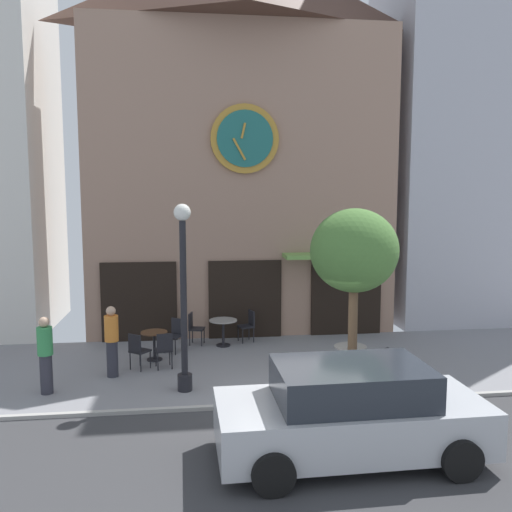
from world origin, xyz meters
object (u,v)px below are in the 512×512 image
pedestrian_orange (112,340)px  cafe_chair_near_lamp (164,348)px  parked_car_silver (351,412)px  street_lamp (184,297)px  cafe_chair_near_tree (138,349)px  cafe_table_rightmost (154,340)px  pedestrian_green (45,354)px  cafe_chair_mid_row (248,323)px  cafe_table_near_door (350,355)px  street_tree (354,252)px  cafe_chair_left_end (176,333)px  cafe_table_center (223,327)px  cafe_chair_facing_wall (194,326)px  cafe_chair_curbside (380,365)px

pedestrian_orange → cafe_chair_near_lamp: bearing=19.1°
pedestrian_orange → parked_car_silver: pedestrian_orange is taller
street_lamp → cafe_chair_near_lamp: street_lamp is taller
cafe_chair_near_lamp → pedestrian_orange: 1.29m
cafe_chair_near_lamp → cafe_chair_near_tree: bearing=-179.6°
parked_car_silver → cafe_table_rightmost: bearing=121.9°
cafe_chair_near_lamp → pedestrian_green: pedestrian_green is taller
cafe_chair_mid_row → cafe_table_near_door: bearing=-59.0°
street_tree → parked_car_silver: bearing=-107.6°
cafe_chair_left_end → pedestrian_green: 3.82m
cafe_chair_near_lamp → pedestrian_green: bearing=-151.4°
cafe_chair_near_tree → cafe_chair_mid_row: 3.64m
street_tree → cafe_table_center: (-2.53, 3.81, -2.48)m
cafe_table_rightmost → cafe_chair_left_end: bearing=51.7°
cafe_table_center → pedestrian_orange: bearing=-140.9°
street_lamp → cafe_chair_facing_wall: (0.23, 3.56, -1.52)m
cafe_table_near_door → cafe_chair_left_end: (-4.07, 2.57, -0.02)m
street_tree → cafe_chair_facing_wall: bearing=129.5°
street_lamp → street_tree: street_lamp is taller
cafe_table_center → cafe_chair_left_end: (-1.31, -0.41, -0.02)m
cafe_table_center → parked_car_silver: (1.63, -6.64, 0.21)m
cafe_chair_near_lamp → parked_car_silver: (3.18, -4.83, 0.23)m
cafe_chair_left_end → cafe_chair_curbside: bearing=-36.1°
cafe_table_rightmost → cafe_chair_curbside: (5.03, -2.63, 0.01)m
parked_car_silver → cafe_table_center: bearing=103.8°
cafe_chair_mid_row → parked_car_silver: 7.05m
cafe_table_center → cafe_chair_curbside: bearing=-49.2°
pedestrian_orange → street_tree: bearing=-16.9°
cafe_chair_near_lamp → cafe_chair_mid_row: bearing=43.2°
cafe_chair_mid_row → cafe_chair_curbside: 4.73m
street_tree → pedestrian_green: size_ratio=2.37×
cafe_chair_near_tree → cafe_chair_facing_wall: size_ratio=1.00×
cafe_table_near_door → pedestrian_orange: size_ratio=0.45×
cafe_table_near_door → pedestrian_green: bearing=-178.7°
cafe_chair_near_lamp → cafe_chair_facing_wall: (0.74, 2.05, 0.00)m
cafe_table_rightmost → street_tree: bearing=-32.1°
street_lamp → cafe_chair_near_tree: bearing=127.2°
street_lamp → cafe_chair_mid_row: street_lamp is taller
street_lamp → cafe_chair_left_end: bearing=95.3°
street_tree → pedestrian_green: (-6.51, 0.68, -2.17)m
cafe_table_rightmost → cafe_chair_near_tree: (-0.35, -0.74, 0.01)m
cafe_chair_near_tree → cafe_chair_left_end: bearing=58.1°
cafe_chair_left_end → parked_car_silver: 6.89m
cafe_table_rightmost → pedestrian_green: size_ratio=0.44×
cafe_table_center → cafe_chair_facing_wall: cafe_chair_facing_wall is taller
pedestrian_green → parked_car_silver: bearing=-32.1°
cafe_chair_mid_row → cafe_chair_curbside: size_ratio=1.00×
cafe_table_rightmost → parked_car_silver: size_ratio=0.17×
cafe_chair_near_tree → cafe_chair_curbside: 5.70m
cafe_chair_left_end → pedestrian_green: bearing=-134.4°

